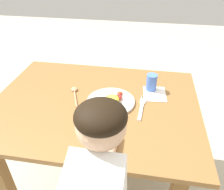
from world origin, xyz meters
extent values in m
plane|color=#BBB29A|center=(0.00, 0.00, 0.00)|extent=(8.00, 8.00, 0.00)
cube|color=brown|center=(0.00, 0.00, 0.68)|extent=(1.15, 0.87, 0.03)
cube|color=brown|center=(-0.47, -0.33, 0.33)|extent=(0.06, 0.06, 0.67)
cube|color=brown|center=(-0.47, 0.33, 0.33)|extent=(0.06, 0.06, 0.67)
cube|color=brown|center=(0.47, 0.33, 0.33)|extent=(0.06, 0.06, 0.67)
cylinder|color=beige|center=(0.09, 0.01, 0.70)|extent=(0.27, 0.27, 0.01)
ellipsoid|color=yellow|center=(0.10, -0.01, 0.73)|extent=(0.08, 0.09, 0.04)
ellipsoid|color=red|center=(0.14, 0.03, 0.72)|extent=(0.02, 0.03, 0.03)
ellipsoid|color=red|center=(0.13, 0.05, 0.72)|extent=(0.03, 0.04, 0.02)
ellipsoid|color=red|center=(0.13, 0.08, 0.71)|extent=(0.03, 0.02, 0.02)
ellipsoid|color=white|center=(0.09, 0.06, 0.72)|extent=(0.06, 0.05, 0.02)
cube|color=silver|center=(0.26, -0.05, 0.70)|extent=(0.03, 0.15, 0.01)
cube|color=silver|center=(0.26, 0.04, 0.70)|extent=(0.03, 0.04, 0.01)
cylinder|color=silver|center=(0.28, 0.08, 0.70)|extent=(0.01, 0.04, 0.00)
cylinder|color=silver|center=(0.27, 0.09, 0.70)|extent=(0.01, 0.04, 0.00)
cylinder|color=silver|center=(0.26, 0.09, 0.70)|extent=(0.01, 0.04, 0.00)
cylinder|color=tan|center=(-0.11, 0.00, 0.70)|extent=(0.07, 0.15, 0.01)
ellipsoid|color=tan|center=(-0.15, 0.10, 0.70)|extent=(0.05, 0.06, 0.02)
cylinder|color=#4773D6|center=(0.31, 0.17, 0.74)|extent=(0.06, 0.06, 0.10)
sphere|color=#D8A884|center=(0.15, -0.51, 0.99)|extent=(0.15, 0.15, 0.15)
ellipsoid|color=black|center=(0.15, -0.51, 1.02)|extent=(0.16, 0.16, 0.08)
cylinder|color=#D8A884|center=(0.15, -0.38, 0.72)|extent=(0.05, 0.25, 0.05)
cube|color=white|center=(0.33, 0.13, 0.69)|extent=(0.14, 0.17, 0.00)
camera|label=1|loc=(0.26, -0.98, 1.43)|focal=35.86mm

